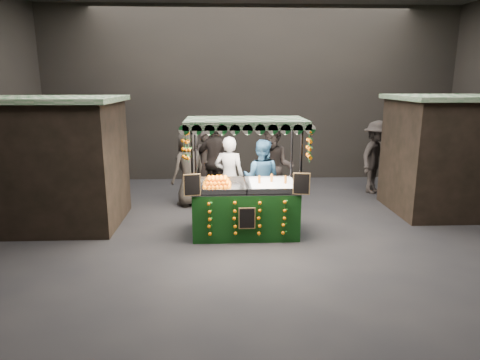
{
  "coord_description": "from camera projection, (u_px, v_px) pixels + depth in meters",
  "views": [
    {
      "loc": [
        -0.89,
        -7.55,
        2.91
      ],
      "look_at": [
        -0.52,
        0.6,
        0.99
      ],
      "focal_mm": 31.65,
      "sensor_mm": 36.0,
      "label": 1
    }
  ],
  "objects": [
    {
      "name": "ground",
      "position": [
        269.0,
        237.0,
        8.05
      ],
      "size": [
        12.0,
        12.0,
        0.0
      ],
      "primitive_type": "plane",
      "color": "black",
      "rests_on": "ground"
    },
    {
      "name": "vendor_grey",
      "position": [
        229.0,
        177.0,
        9.14
      ],
      "size": [
        0.72,
        0.55,
        1.76
      ],
      "rotation": [
        0.0,
        0.0,
        2.92
      ],
      "color": "gray",
      "rests_on": "ground"
    },
    {
      "name": "neighbour_stall_right",
      "position": [
        459.0,
        154.0,
        9.4
      ],
      "size": [
        3.0,
        2.2,
        2.6
      ],
      "color": "black",
      "rests_on": "ground"
    },
    {
      "name": "shopper_1",
      "position": [
        274.0,
        168.0,
        9.64
      ],
      "size": [
        1.12,
        0.99,
        1.93
      ],
      "rotation": [
        0.0,
        0.0,
        -0.31
      ],
      "color": "black",
      "rests_on": "ground"
    },
    {
      "name": "shopper_0",
      "position": [
        207.0,
        165.0,
        10.53
      ],
      "size": [
        0.65,
        0.45,
        1.71
      ],
      "rotation": [
        0.0,
        0.0,
        -0.07
      ],
      "color": "#2C2624",
      "rests_on": "ground"
    },
    {
      "name": "neighbour_stall_left",
      "position": [
        47.0,
        162.0,
        8.53
      ],
      "size": [
        3.0,
        2.2,
        2.6
      ],
      "color": "black",
      "rests_on": "ground"
    },
    {
      "name": "shopper_4",
      "position": [
        189.0,
        168.0,
        9.94
      ],
      "size": [
        1.03,
        1.0,
        1.79
      ],
      "rotation": [
        0.0,
        0.0,
        3.86
      ],
      "color": "#2E2925",
      "rests_on": "ground"
    },
    {
      "name": "vendor_blue",
      "position": [
        261.0,
        178.0,
        9.17
      ],
      "size": [
        0.97,
        0.85,
        1.69
      ],
      "rotation": [
        0.0,
        0.0,
        2.85
      ],
      "color": "navy",
      "rests_on": "ground"
    },
    {
      "name": "shopper_3",
      "position": [
        376.0,
        157.0,
        11.05
      ],
      "size": [
        1.38,
        1.37,
        1.91
      ],
      "rotation": [
        0.0,
        0.0,
        0.78
      ],
      "color": "#282320",
      "rests_on": "ground"
    },
    {
      "name": "juice_stall",
      "position": [
        246.0,
        199.0,
        8.08
      ],
      "size": [
        2.3,
        1.35,
        2.22
      ],
      "color": "black",
      "rests_on": "ground"
    },
    {
      "name": "market_hall",
      "position": [
        272.0,
        52.0,
        7.27
      ],
      "size": [
        12.1,
        10.1,
        5.05
      ],
      "color": "black",
      "rests_on": "ground"
    },
    {
      "name": "shopper_2",
      "position": [
        216.0,
        162.0,
        10.38
      ],
      "size": [
        1.22,
        0.78,
        1.93
      ],
      "rotation": [
        0.0,
        0.0,
        2.84
      ],
      "color": "black",
      "rests_on": "ground"
    }
  ]
}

